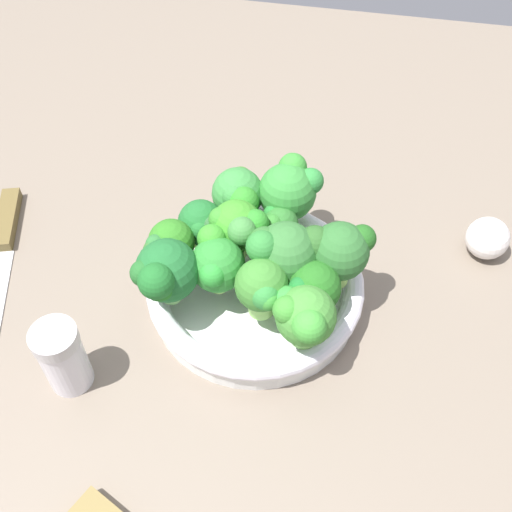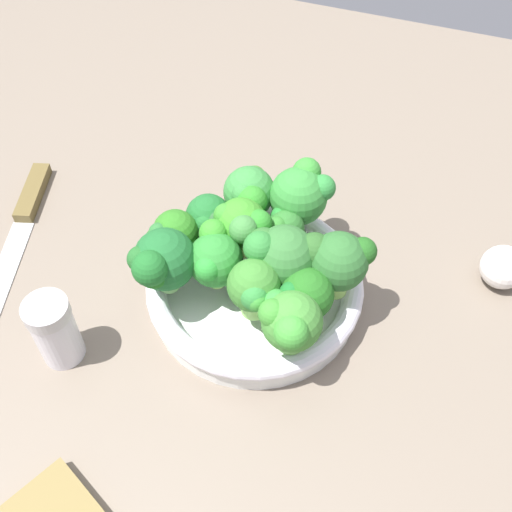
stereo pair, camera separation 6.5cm
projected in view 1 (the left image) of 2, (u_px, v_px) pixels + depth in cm
name	position (u px, v px, depth cm)	size (l,w,h in cm)	color
ground_plane	(225.00, 300.00, 71.83)	(130.00, 130.00, 2.50)	#766859
bowl	(256.00, 285.00, 69.05)	(23.91, 23.91, 4.16)	white
broccoli_floret_0	(262.00, 288.00, 61.07)	(5.40, 5.83, 7.01)	#94D261
broccoli_floret_1	(238.00, 227.00, 65.50)	(6.43, 6.22, 7.48)	#82B453
broccoli_floret_2	(279.00, 226.00, 67.61)	(4.08, 4.16, 5.50)	#A2D461
broccoli_floret_3	(167.00, 248.00, 64.97)	(4.97, 5.46, 6.22)	#9FC870
broccoli_floret_4	(202.00, 224.00, 67.62)	(5.21, 5.29, 5.88)	#84B54F
broccoli_floret_5	(220.00, 264.00, 63.29)	(5.90, 6.39, 6.77)	#88B756
broccoli_floret_6	(303.00, 316.00, 59.03)	(6.61, 6.63, 6.96)	#75BA53
broccoli_floret_7	(337.00, 250.00, 63.38)	(7.94, 6.17, 7.85)	#A1D761
broccoli_floret_8	(282.00, 250.00, 63.41)	(7.48, 6.72, 8.00)	#96D263
broccoli_floret_9	(312.00, 286.00, 61.85)	(5.41, 5.67, 6.31)	#91D96C
broccoli_floret_10	(289.00, 189.00, 68.98)	(7.15, 7.05, 7.99)	#7BB04D
broccoli_floret_11	(239.00, 195.00, 69.04)	(5.84, 6.82, 7.16)	#92D068
broccoli_floret_12	(164.00, 274.00, 61.59)	(6.54, 7.75, 7.91)	#82BD6A
knife	(2.00, 250.00, 74.36)	(10.10, 26.13, 1.50)	silver
garlic_bulb	(488.00, 238.00, 72.88)	(5.06, 5.06, 5.06)	silver
pepper_shaker	(63.00, 357.00, 60.63)	(4.61, 4.61, 8.60)	silver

